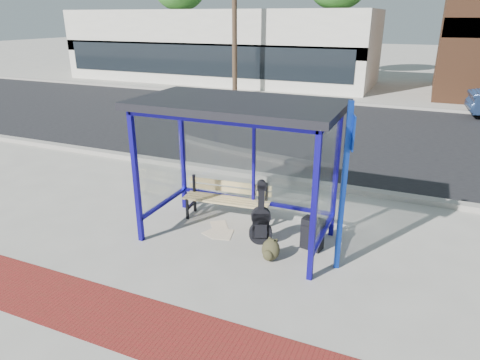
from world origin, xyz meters
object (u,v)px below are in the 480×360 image
at_px(guitar_bag, 261,222).
at_px(backpack, 270,250).
at_px(bench, 227,198).
at_px(suitcase, 312,234).

bearing_deg(guitar_bag, backpack, -75.90).
relative_size(bench, suitcase, 2.81).
height_order(bench, backpack, bench).
relative_size(guitar_bag, suitcase, 1.82).
distance_m(guitar_bag, backpack, 0.59).
bearing_deg(suitcase, backpack, -117.48).
bearing_deg(bench, guitar_bag, -40.36).
bearing_deg(suitcase, guitar_bag, -155.39).
height_order(bench, suitcase, bench).
xyz_separation_m(guitar_bag, backpack, (0.33, -0.44, -0.23)).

